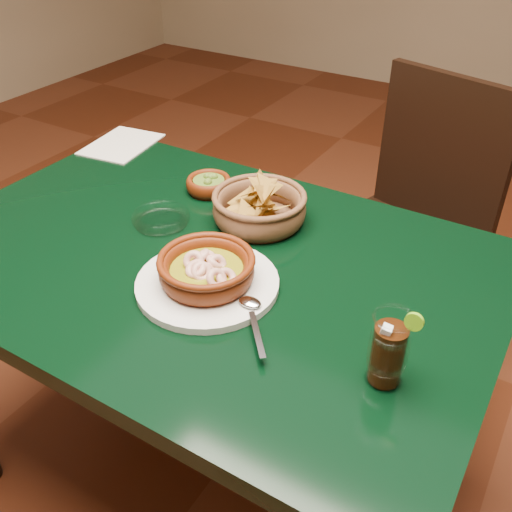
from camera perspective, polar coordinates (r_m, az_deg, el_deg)
The scene contains 9 objects.
ground at distance 1.73m, azimuth -3.87°, elevation -20.70°, with size 7.00×7.00×0.00m, color #471C0C.
dining_table at distance 1.25m, azimuth -5.03°, elevation -3.61°, with size 1.20×0.80×0.75m.
dining_chair at distance 1.78m, azimuth 14.87°, elevation 2.99°, with size 0.54×0.54×0.95m.
shrimp_plate at distance 1.08m, azimuth -4.91°, elevation -1.71°, with size 0.34×0.28×0.08m.
chip_basket at distance 1.28m, azimuth 0.35°, elevation 4.90°, with size 0.24×0.24×0.15m.
guacamole_ramekin at distance 1.42m, azimuth -4.73°, elevation 7.21°, with size 0.13×0.13×0.04m.
cola_drink at distance 0.90m, azimuth 13.10°, elevation -9.17°, with size 0.13×0.13×0.15m.
glass_ashtray at distance 1.30m, azimuth -9.49°, elevation 3.74°, with size 0.14×0.14×0.03m.
paper_menu at distance 1.71m, azimuth -13.29°, elevation 10.82°, with size 0.19×0.24×0.00m.
Camera 1 is at (0.60, -0.78, 1.43)m, focal length 40.00 mm.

